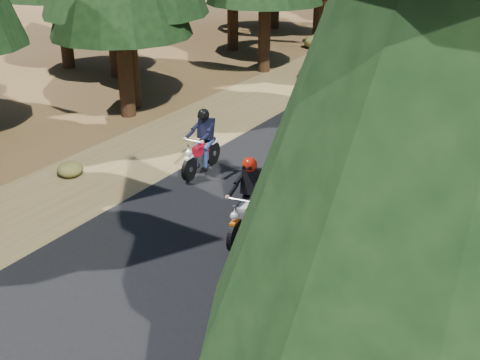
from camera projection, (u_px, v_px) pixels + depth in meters
name	position (u px, v px, depth m)	size (l,w,h in m)	color
ground	(201.00, 256.00, 12.06)	(120.00, 120.00, 0.00)	#4E351B
road	(308.00, 171.00, 15.95)	(6.00, 100.00, 0.01)	black
shoulder_l	(170.00, 140.00, 18.13)	(3.20, 100.00, 0.01)	brown
understory_shrubs	(440.00, 139.00, 17.41)	(14.37, 32.79, 0.70)	#474C1E
rider_lead	(246.00, 212.00, 12.56)	(0.88, 2.01, 1.73)	silver
rider_follow	(201.00, 152.00, 15.68)	(0.72, 1.94, 1.69)	maroon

